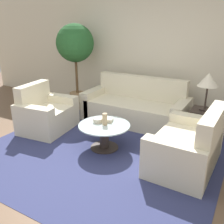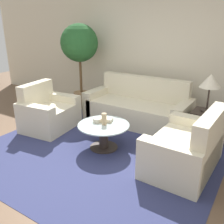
{
  "view_description": "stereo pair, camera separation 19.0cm",
  "coord_description": "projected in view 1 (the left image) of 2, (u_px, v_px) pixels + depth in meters",
  "views": [
    {
      "loc": [
        2.03,
        -2.43,
        1.97
      ],
      "look_at": [
        0.1,
        0.94,
        0.55
      ],
      "focal_mm": 40.0,
      "sensor_mm": 36.0,
      "label": 1
    },
    {
      "loc": [
        2.2,
        -2.33,
        1.97
      ],
      "look_at": [
        0.1,
        0.94,
        0.55
      ],
      "focal_mm": 40.0,
      "sensor_mm": 36.0,
      "label": 2
    }
  ],
  "objects": [
    {
      "name": "ground_plane",
      "position": [
        74.0,
        166.0,
        3.6
      ],
      "size": [
        14.0,
        14.0,
        0.0
      ],
      "primitive_type": "plane",
      "color": "brown"
    },
    {
      "name": "wall_back",
      "position": [
        149.0,
        54.0,
        5.36
      ],
      "size": [
        10.0,
        0.06,
        2.6
      ],
      "color": "beige",
      "rests_on": "ground_plane"
    },
    {
      "name": "rug",
      "position": [
        104.0,
        148.0,
        4.11
      ],
      "size": [
        3.64,
        3.45,
        0.01
      ],
      "color": "navy",
      "rests_on": "ground_plane"
    },
    {
      "name": "sofa_main",
      "position": [
        136.0,
        108.0,
        5.1
      ],
      "size": [
        2.1,
        0.85,
        0.91
      ],
      "color": "beige",
      "rests_on": "ground_plane"
    },
    {
      "name": "armchair",
      "position": [
        45.0,
        115.0,
        4.75
      ],
      "size": [
        0.89,
        1.08,
        0.87
      ],
      "rotation": [
        0.0,
        0.0,
        1.68
      ],
      "color": "beige",
      "rests_on": "ground_plane"
    },
    {
      "name": "loveseat",
      "position": [
        190.0,
        149.0,
        3.49
      ],
      "size": [
        0.85,
        1.29,
        0.89
      ],
      "rotation": [
        0.0,
        0.0,
        -1.6
      ],
      "color": "beige",
      "rests_on": "ground_plane"
    },
    {
      "name": "coffee_table",
      "position": [
        104.0,
        133.0,
        4.02
      ],
      "size": [
        0.83,
        0.83,
        0.42
      ],
      "color": "#332823",
      "rests_on": "ground_plane"
    },
    {
      "name": "side_table",
      "position": [
        202.0,
        124.0,
        4.37
      ],
      "size": [
        0.43,
        0.43,
        0.53
      ],
      "color": "#332823",
      "rests_on": "ground_plane"
    },
    {
      "name": "table_lamp",
      "position": [
        208.0,
        81.0,
        4.11
      ],
      "size": [
        0.34,
        0.34,
        0.64
      ],
      "color": "#332823",
      "rests_on": "side_table"
    },
    {
      "name": "potted_plant",
      "position": [
        75.0,
        48.0,
        5.55
      ],
      "size": [
        0.84,
        0.84,
        1.93
      ],
      "color": "#93704C",
      "rests_on": "ground_plane"
    },
    {
      "name": "vase",
      "position": [
        105.0,
        119.0,
        3.94
      ],
      "size": [
        0.08,
        0.08,
        0.19
      ],
      "color": "tan",
      "rests_on": "coffee_table"
    },
    {
      "name": "bowl",
      "position": [
        98.0,
        120.0,
        4.05
      ],
      "size": [
        0.15,
        0.15,
        0.07
      ],
      "color": "beige",
      "rests_on": "coffee_table"
    },
    {
      "name": "book_stack",
      "position": [
        105.0,
        120.0,
        4.1
      ],
      "size": [
        0.27,
        0.21,
        0.06
      ],
      "rotation": [
        0.0,
        0.0,
        0.3
      ],
      "color": "beige",
      "rests_on": "coffee_table"
    }
  ]
}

